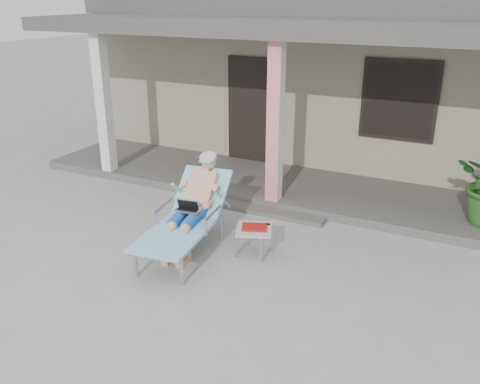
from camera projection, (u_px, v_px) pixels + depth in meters
The scene contains 7 objects.
ground at pixel (212, 263), 6.88m from camera, with size 60.00×60.00×0.00m, color #9E9E99.
house at pixel (348, 74), 11.69m from camera, with size 10.40×5.40×3.30m.
porch_deck at pixel (291, 187), 9.35m from camera, with size 10.00×2.00×0.15m, color #605B56.
porch_overhang at pixel (296, 34), 8.31m from camera, with size 10.00×2.30×2.85m.
porch_step at pixel (266, 211), 8.41m from camera, with size 2.00×0.30×0.07m, color #605B56.
lounger at pixel (189, 195), 7.04m from camera, with size 0.97×2.05×1.30m.
side_table at pixel (254, 231), 6.98m from camera, with size 0.62×0.62×0.43m.
Camera 1 is at (3.01, -5.25, 3.42)m, focal length 38.00 mm.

